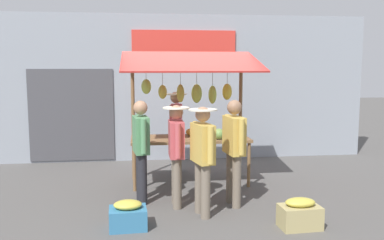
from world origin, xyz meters
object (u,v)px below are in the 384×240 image
object	(u,v)px
shopper_with_shopping_bag	(203,152)
shopper_with_ponytail	(141,144)
shopper_in_striped_shirt	(234,145)
produce_crate_near	(128,216)
vendor_with_sunhat	(176,125)
market_stall	(191,102)
shopper_in_grey_tee	(176,147)
produce_crate_side	(300,214)

from	to	relation	value
shopper_with_shopping_bag	shopper_with_ponytail	distance (m)	1.17
shopper_in_striped_shirt	produce_crate_near	world-z (taller)	shopper_in_striped_shirt
produce_crate_near	vendor_with_sunhat	bearing A→B (deg)	-107.61
produce_crate_near	shopper_with_shopping_bag	bearing A→B (deg)	-160.74
market_stall	shopper_in_striped_shirt	bearing A→B (deg)	110.17
market_stall	shopper_in_striped_shirt	xyz separation A→B (m)	(-0.51, 1.40, -0.56)
vendor_with_sunhat	shopper_in_grey_tee	bearing A→B (deg)	4.99
shopper_in_grey_tee	produce_crate_side	xyz separation A→B (m)	(-1.60, 1.14, -0.76)
shopper_in_striped_shirt	shopper_with_ponytail	bearing A→B (deg)	69.11
market_stall	shopper_with_ponytail	world-z (taller)	market_stall
vendor_with_sunhat	shopper_with_ponytail	bearing A→B (deg)	-12.38
market_stall	shopper_in_striped_shirt	world-z (taller)	market_stall
produce_crate_near	market_stall	bearing A→B (deg)	-117.43
vendor_with_sunhat	shopper_with_ponytail	world-z (taller)	vendor_with_sunhat
shopper_with_ponytail	shopper_in_striped_shirt	world-z (taller)	shopper_in_striped_shirt
shopper_in_grey_tee	shopper_in_striped_shirt	bearing A→B (deg)	-93.74
shopper_with_ponytail	produce_crate_side	distance (m)	2.68
shopper_in_grey_tee	produce_crate_near	world-z (taller)	shopper_in_grey_tee
market_stall	vendor_with_sunhat	world-z (taller)	market_stall
produce_crate_side	vendor_with_sunhat	bearing A→B (deg)	-65.85
market_stall	shopper_with_shopping_bag	distance (m)	1.90
shopper_with_ponytail	vendor_with_sunhat	bearing A→B (deg)	-29.65
shopper_in_striped_shirt	produce_crate_side	distance (m)	1.50
vendor_with_sunhat	shopper_in_grey_tee	world-z (taller)	vendor_with_sunhat
market_stall	shopper_with_shopping_bag	world-z (taller)	market_stall
market_stall	vendor_with_sunhat	size ratio (longest dim) A/B	1.48
shopper_with_shopping_bag	shopper_in_striped_shirt	xyz separation A→B (m)	(-0.56, -0.41, 0.02)
shopper_with_shopping_bag	produce_crate_side	xyz separation A→B (m)	(-1.25, 0.66, -0.77)
shopper_in_striped_shirt	produce_crate_near	xyz separation A→B (m)	(1.65, 0.79, -0.80)
shopper_in_grey_tee	vendor_with_sunhat	bearing A→B (deg)	-4.60
shopper_in_grey_tee	shopper_in_striped_shirt	world-z (taller)	shopper_in_striped_shirt
vendor_with_sunhat	shopper_with_shopping_bag	xyz separation A→B (m)	(-0.17, 2.51, -0.05)
market_stall	shopper_in_grey_tee	size ratio (longest dim) A/B	1.55
vendor_with_sunhat	shopper_in_grey_tee	size ratio (longest dim) A/B	1.05
shopper_with_ponytail	produce_crate_near	xyz separation A→B (m)	(0.20, 1.13, -0.79)
shopper_with_shopping_bag	shopper_in_striped_shirt	world-z (taller)	shopper_in_striped_shirt
market_stall	shopper_with_ponytail	bearing A→B (deg)	48.47
market_stall	produce_crate_side	world-z (taller)	market_stall
shopper_in_grey_tee	produce_crate_near	distance (m)	1.37
shopper_with_ponytail	shopper_in_grey_tee	bearing A→B (deg)	-123.99
market_stall	shopper_with_shopping_bag	xyz separation A→B (m)	(0.05, 1.81, -0.58)
produce_crate_side	shopper_in_grey_tee	bearing A→B (deg)	-35.40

